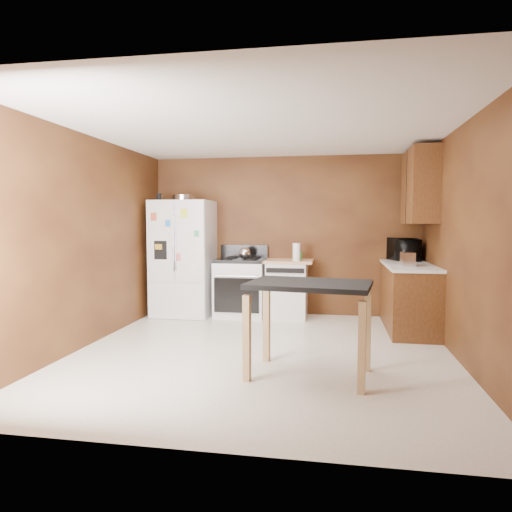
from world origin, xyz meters
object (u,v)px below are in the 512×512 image
(island, at_px, (310,298))
(toaster, at_px, (408,259))
(paper_towel, at_px, (296,252))
(roasting_pan, at_px, (184,198))
(pen_cup, at_px, (159,197))
(green_canister, at_px, (299,256))
(refrigerator, at_px, (183,258))
(microwave, at_px, (404,250))
(gas_range, at_px, (241,287))
(kettle, at_px, (245,253))
(dishwasher, at_px, (287,288))

(island, bearing_deg, toaster, 57.75)
(paper_towel, bearing_deg, toaster, -23.11)
(toaster, bearing_deg, roasting_pan, 165.28)
(pen_cup, relative_size, green_canister, 0.98)
(roasting_pan, xyz_separation_m, island, (2.09, -2.55, -1.09))
(green_canister, distance_m, island, 2.71)
(refrigerator, bearing_deg, microwave, 2.89)
(paper_towel, bearing_deg, microwave, 7.65)
(roasting_pan, height_order, refrigerator, roasting_pan)
(toaster, xyz_separation_m, gas_range, (-2.37, 0.74, -0.53))
(kettle, relative_size, refrigerator, 0.10)
(microwave, relative_size, dishwasher, 0.61)
(paper_towel, height_order, microwave, microwave)
(green_canister, height_order, island, green_canister)
(roasting_pan, height_order, gas_range, roasting_pan)
(gas_range, bearing_deg, green_canister, 5.69)
(microwave, relative_size, gas_range, 0.49)
(paper_towel, bearing_deg, refrigerator, 178.65)
(kettle, distance_m, green_canister, 0.84)
(paper_towel, relative_size, toaster, 1.07)
(microwave, relative_size, island, 0.44)
(paper_towel, distance_m, island, 2.53)
(green_canister, distance_m, refrigerator, 1.81)
(paper_towel, xyz_separation_m, microwave, (1.57, 0.21, 0.03))
(paper_towel, bearing_deg, dishwasher, 140.06)
(roasting_pan, height_order, kettle, roasting_pan)
(microwave, xyz_separation_m, dishwasher, (-1.72, -0.08, -0.60))
(microwave, height_order, dishwasher, microwave)
(pen_cup, distance_m, island, 3.62)
(pen_cup, bearing_deg, green_canister, 6.95)
(kettle, xyz_separation_m, microwave, (2.37, 0.17, 0.06))
(toaster, distance_m, gas_range, 2.54)
(refrigerator, xyz_separation_m, island, (2.11, -2.54, -0.14))
(dishwasher, bearing_deg, roasting_pan, -177.36)
(roasting_pan, height_order, toaster, roasting_pan)
(roasting_pan, distance_m, pen_cup, 0.38)
(gas_range, height_order, island, gas_range)
(dishwasher, bearing_deg, island, -79.60)
(microwave, relative_size, refrigerator, 0.30)
(toaster, relative_size, gas_range, 0.22)
(kettle, distance_m, refrigerator, 0.99)
(pen_cup, bearing_deg, paper_towel, 1.89)
(roasting_pan, xyz_separation_m, toaster, (3.27, -0.69, -0.86))
(roasting_pan, bearing_deg, dishwasher, 2.64)
(refrigerator, bearing_deg, pen_cup, -161.92)
(gas_range, bearing_deg, island, -65.20)
(pen_cup, bearing_deg, toaster, -8.95)
(refrigerator, xyz_separation_m, gas_range, (0.91, 0.06, -0.44))
(roasting_pan, relative_size, microwave, 0.66)
(paper_towel, distance_m, refrigerator, 1.79)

